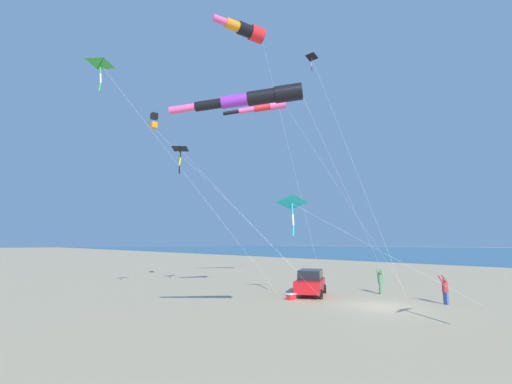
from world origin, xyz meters
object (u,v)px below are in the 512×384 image
parked_car (310,282)px  kite_delta_long_streamer_right (101,65)px  person_child_green_jacket (380,280)px  kite_delta_magenta_far_left (292,203)px  kite_windsock_long_streamer_left (246,30)px  kite_windsock_striped_overhead (263,107)px  cooler_box (291,297)px  kite_delta_orange_high_right (180,149)px  kite_box_purple_drifting (154,121)px  kite_delta_red_high_left (312,59)px  person_adult_flyer (445,289)px  kite_windsock_yellow_midlevel (254,98)px

parked_car → kite_delta_long_streamer_right: kite_delta_long_streamer_right is taller
person_child_green_jacket → kite_delta_magenta_far_left: (7.25, -2.39, 5.64)m
kite_windsock_long_streamer_left → kite_windsock_striped_overhead: size_ratio=0.94×
cooler_box → kite_delta_orange_high_right: 14.07m
parked_car → kite_box_purple_drifting: (8.49, -9.69, 13.24)m
kite_delta_red_high_left → kite_delta_orange_high_right: bearing=-19.1°
kite_delta_magenta_far_left → kite_windsock_long_streamer_left: 11.54m
kite_delta_long_streamer_right → kite_box_purple_drifting: 8.70m
kite_delta_orange_high_right → kite_delta_red_high_left: bearing=160.9°
person_adult_flyer → kite_delta_magenta_far_left: kite_delta_magenta_far_left is taller
cooler_box → parked_car: bearing=-170.3°
kite_windsock_yellow_midlevel → kite_windsock_striped_overhead: kite_windsock_striped_overhead is taller
kite_delta_orange_high_right → kite_delta_long_streamer_right: bearing=22.7°
person_adult_flyer → kite_windsock_striped_overhead: bearing=-80.7°
parked_car → kite_windsock_yellow_midlevel: (12.18, 7.51, 8.60)m
kite_delta_red_high_left → kite_windsock_striped_overhead: bearing=-49.9°
kite_windsock_long_streamer_left → kite_box_purple_drifting: bearing=-91.6°
kite_windsock_long_streamer_left → kite_windsock_yellow_midlevel: size_ratio=0.99×
person_child_green_jacket → kite_windsock_long_streamer_left: kite_windsock_long_streamer_left is taller
person_child_green_jacket → kite_windsock_yellow_midlevel: (16.71, 4.34, 8.53)m
person_adult_flyer → cooler_box: bearing=-52.4°
parked_car → kite_delta_magenta_far_left: 6.38m
kite_delta_long_streamer_right → kite_delta_orange_high_right: size_ratio=1.29×
cooler_box → kite_windsock_striped_overhead: kite_windsock_striped_overhead is taller
parked_car → kite_delta_magenta_far_left: size_ratio=0.45×
kite_delta_red_high_left → kite_delta_long_streamer_right: (18.91, -1.06, -7.01)m
parked_car → kite_delta_orange_high_right: bearing=-41.4°
cooler_box → kite_delta_orange_high_right: kite_delta_orange_high_right is taller
person_child_green_jacket → kite_box_purple_drifting: size_ratio=0.13×
kite_box_purple_drifting → kite_windsock_yellow_midlevel: (3.69, 17.20, -4.64)m
kite_delta_red_high_left → kite_windsock_yellow_midlevel: size_ratio=1.32×
kite_delta_orange_high_right → kite_delta_magenta_far_left: bearing=123.1°
person_child_green_jacket → kite_delta_red_high_left: kite_delta_red_high_left is taller
kite_windsock_long_streamer_left → kite_box_purple_drifting: kite_windsock_long_streamer_left is taller
kite_box_purple_drifting → parked_car: bearing=131.2°
person_adult_flyer → kite_windsock_yellow_midlevel: bearing=-2.7°
kite_delta_long_streamer_right → kite_windsock_striped_overhead: bearing=-170.7°
parked_car → cooler_box: size_ratio=7.40×
kite_windsock_yellow_midlevel → person_adult_flyer: bearing=177.3°
kite_box_purple_drifting → kite_windsock_yellow_midlevel: bearing=77.9°
person_adult_flyer → kite_delta_orange_high_right: (11.01, -14.94, 10.27)m
cooler_box → kite_windsock_yellow_midlevel: bearing=36.3°
parked_car → kite_delta_magenta_far_left: (2.72, 0.78, 5.72)m
kite_delta_red_high_left → parked_car: bearing=32.4°
person_adult_flyer → kite_delta_orange_high_right: kite_delta_orange_high_right is taller
person_adult_flyer → kite_windsock_yellow_midlevel: kite_windsock_yellow_midlevel is taller
kite_box_purple_drifting → kite_windsock_long_streamer_left: bearing=88.4°
kite_delta_long_streamer_right → kite_windsock_long_streamer_left: kite_windsock_long_streamer_left is taller
kite_box_purple_drifting → kite_windsock_yellow_midlevel: kite_box_purple_drifting is taller
person_child_green_jacket → kite_windsock_yellow_midlevel: 19.26m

